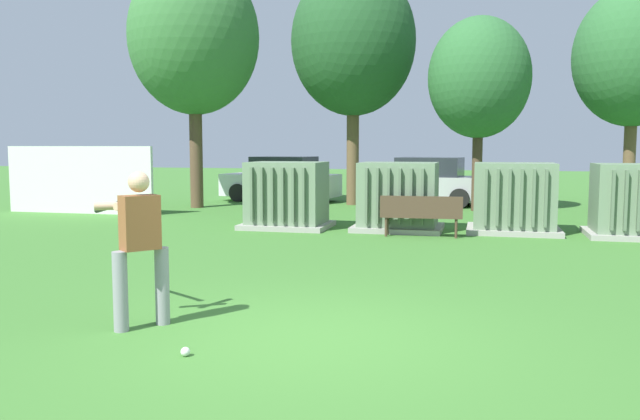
# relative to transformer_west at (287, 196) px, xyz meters

# --- Properties ---
(ground_plane) EXTENTS (96.00, 96.00, 0.00)m
(ground_plane) POSITION_rel_transformer_west_xyz_m (2.92, -8.75, -0.79)
(ground_plane) COLOR #3D752D
(fence_panel) EXTENTS (4.80, 0.12, 2.00)m
(fence_panel) POSITION_rel_transformer_west_xyz_m (-7.01, 1.75, 0.21)
(fence_panel) COLOR silver
(fence_panel) RESTS_ON ground
(transformer_west) EXTENTS (2.10, 1.70, 1.62)m
(transformer_west) POSITION_rel_transformer_west_xyz_m (0.00, 0.00, 0.00)
(transformer_west) COLOR #9E9B93
(transformer_west) RESTS_ON ground
(transformer_mid_west) EXTENTS (2.10, 1.70, 1.62)m
(transformer_mid_west) POSITION_rel_transformer_west_xyz_m (2.71, 0.21, 0.00)
(transformer_mid_west) COLOR #9E9B93
(transformer_mid_west) RESTS_ON ground
(transformer_mid_east) EXTENTS (2.10, 1.70, 1.62)m
(transformer_mid_east) POSITION_rel_transformer_west_xyz_m (5.37, 0.46, 0.00)
(transformer_mid_east) COLOR #9E9B93
(transformer_mid_east) RESTS_ON ground
(transformer_east) EXTENTS (2.10, 1.70, 1.62)m
(transformer_east) POSITION_rel_transformer_west_xyz_m (7.97, 0.30, 0.00)
(transformer_east) COLOR #9E9B93
(transformer_east) RESTS_ON ground
(park_bench) EXTENTS (1.82, 0.49, 0.92)m
(park_bench) POSITION_rel_transformer_west_xyz_m (3.35, -0.83, -0.25)
(park_bench) COLOR #4C3828
(park_bench) RESTS_ON ground
(batter) EXTENTS (1.40, 1.22, 1.74)m
(batter) POSITION_rel_transformer_west_xyz_m (0.98, -8.77, 0.19)
(batter) COLOR gray
(batter) RESTS_ON ground
(sports_ball) EXTENTS (0.09, 0.09, 0.09)m
(sports_ball) POSITION_rel_transformer_west_xyz_m (1.93, -9.60, -0.74)
(sports_ball) COLOR white
(sports_ball) RESTS_ON ground
(tree_left) EXTENTS (4.16, 4.16, 7.95)m
(tree_left) POSITION_rel_transformer_west_xyz_m (-4.40, 4.30, 4.66)
(tree_left) COLOR brown
(tree_left) RESTS_ON ground
(tree_center_left) EXTENTS (4.17, 4.17, 7.98)m
(tree_center_left) POSITION_rel_transformer_west_xyz_m (0.34, 6.55, 4.68)
(tree_center_left) COLOR brown
(tree_center_left) RESTS_ON ground
(tree_center_right) EXTENTS (3.10, 3.10, 5.93)m
(tree_center_right) POSITION_rel_transformer_west_xyz_m (4.48, 5.46, 3.28)
(tree_center_right) COLOR #4C3828
(tree_center_right) RESTS_ON ground
(tree_right) EXTENTS (3.58, 3.58, 6.85)m
(tree_right) POSITION_rel_transformer_west_xyz_m (9.02, 6.54, 3.91)
(tree_right) COLOR brown
(tree_right) RESTS_ON ground
(parked_car_leftmost) EXTENTS (4.38, 2.30, 1.62)m
(parked_car_leftmost) POSITION_rel_transformer_west_xyz_m (-2.49, 7.42, -0.04)
(parked_car_leftmost) COLOR silver
(parked_car_leftmost) RESTS_ON ground
(parked_car_left_of_center) EXTENTS (4.37, 2.29, 1.62)m
(parked_car_left_of_center) POSITION_rel_transformer_west_xyz_m (2.79, 7.12, -0.04)
(parked_car_left_of_center) COLOR #B2B2B7
(parked_car_left_of_center) RESTS_ON ground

